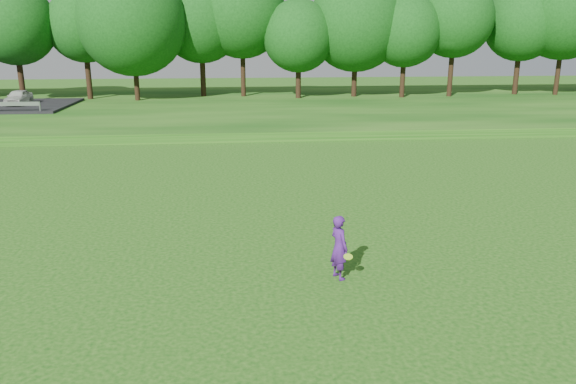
{
  "coord_description": "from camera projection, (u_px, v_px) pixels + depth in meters",
  "views": [
    {
      "loc": [
        1.57,
        -14.37,
        6.35
      ],
      "look_at": [
        3.18,
        3.36,
        1.3
      ],
      "focal_mm": 35.0,
      "sensor_mm": 36.0,
      "label": 1
    }
  ],
  "objects": [
    {
      "name": "ground",
      "position": [
        184.0,
        274.0,
        15.37
      ],
      "size": [
        140.0,
        140.0,
        0.0
      ],
      "primitive_type": "plane",
      "color": "#0E430C",
      "rests_on": "ground"
    },
    {
      "name": "walking_path",
      "position": [
        212.0,
        140.0,
        34.53
      ],
      "size": [
        130.0,
        1.6,
        0.04
      ],
      "primitive_type": "cube",
      "color": "gray",
      "rests_on": "ground"
    },
    {
      "name": "treeline",
      "position": [
        217.0,
        13.0,
        49.57
      ],
      "size": [
        104.0,
        7.0,
        15.0
      ],
      "primitive_type": null,
      "color": "#0E3E0F",
      "rests_on": "berm"
    },
    {
      "name": "berm",
      "position": [
        219.0,
        107.0,
        47.86
      ],
      "size": [
        130.0,
        30.0,
        0.6
      ],
      "primitive_type": "cube",
      "color": "#0E430C",
      "rests_on": "ground"
    },
    {
      "name": "woman",
      "position": [
        339.0,
        247.0,
        14.88
      ],
      "size": [
        0.65,
        0.92,
        1.76
      ],
      "color": "#491974",
      "rests_on": "ground"
    }
  ]
}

